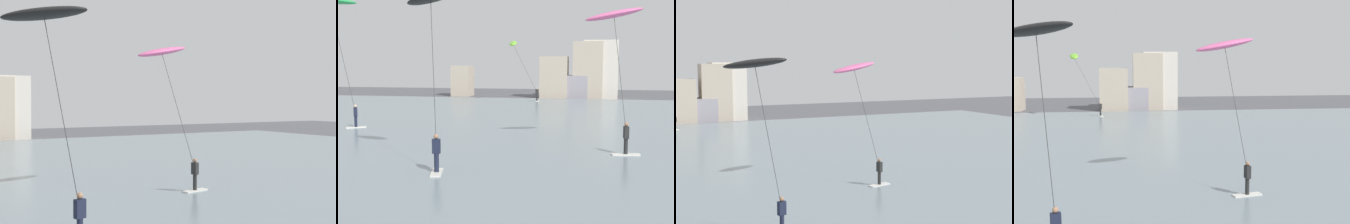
% 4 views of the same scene
% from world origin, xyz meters
% --- Properties ---
extents(water_bay, '(84.00, 52.00, 0.10)m').
position_xyz_m(water_bay, '(0.00, 30.41, 0.05)').
color(water_bay, gray).
rests_on(water_bay, ground).
extents(far_shore_buildings, '(23.03, 4.49, 7.74)m').
position_xyz_m(far_shore_buildings, '(1.38, 59.43, 3.18)').
color(far_shore_buildings, '#B7A893').
rests_on(far_shore_buildings, ground).
extents(kitesurfer_pink, '(3.23, 3.23, 7.63)m').
position_xyz_m(kitesurfer_pink, '(5.78, 22.11, 6.61)').
color(kitesurfer_pink, silver).
rests_on(kitesurfer_pink, water_bay).
extents(kitesurfer_lime, '(3.88, 3.42, 7.50)m').
position_xyz_m(kitesurfer_lime, '(-4.75, 50.63, 6.27)').
color(kitesurfer_lime, silver).
rests_on(kitesurfer_lime, water_bay).
extents(kitesurfer_black, '(2.99, 3.19, 7.76)m').
position_xyz_m(kitesurfer_black, '(-2.16, 15.96, 6.71)').
color(kitesurfer_black, silver).
rests_on(kitesurfer_black, water_bay).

